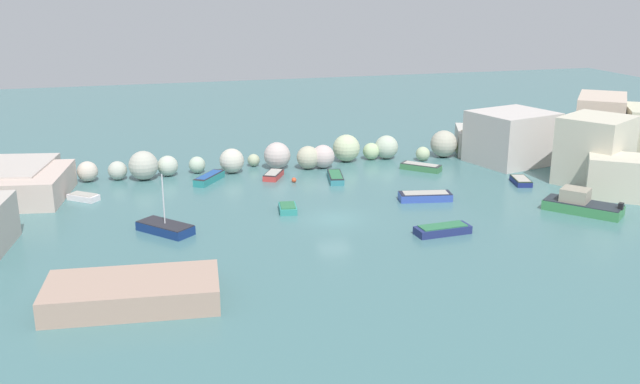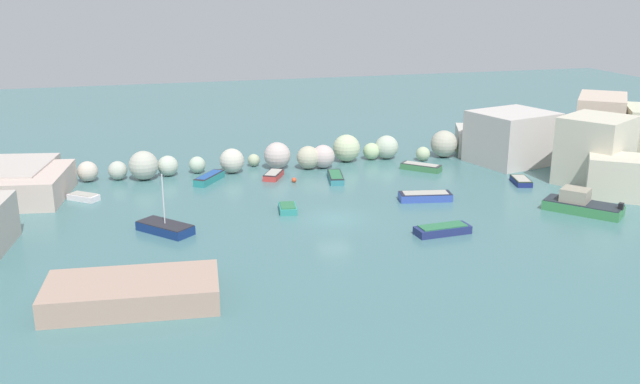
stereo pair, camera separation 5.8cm
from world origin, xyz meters
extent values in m
plane|color=#457375|center=(0.00, 0.00, 0.00)|extent=(160.00, 160.00, 0.00)
cube|color=beige|center=(-22.56, 11.88, 1.15)|extent=(6.28, 9.02, 2.31)
cube|color=#BEB2A9|center=(-24.57, 14.17, 1.24)|extent=(7.51, 9.29, 2.47)
cube|color=beige|center=(21.96, 14.56, 1.33)|extent=(6.77, 5.33, 2.67)
cube|color=beige|center=(22.18, 16.54, 1.29)|extent=(8.73, 8.14, 2.58)
cube|color=beige|center=(25.36, 3.55, 3.02)|extent=(7.79, 7.54, 6.04)
cube|color=beige|center=(22.10, 12.19, 2.56)|extent=(8.71, 8.07, 5.12)
cube|color=beige|center=(24.50, -0.52, 1.73)|extent=(5.97, 5.92, 3.46)
cube|color=#BFB2A5|center=(27.34, 16.75, 1.60)|extent=(7.66, 7.59, 3.20)
cube|color=#C7B19E|center=(31.46, 11.22, 3.24)|extent=(8.32, 8.88, 6.48)
sphere|color=beige|center=(-18.52, 16.22, 0.93)|extent=(1.85, 1.85, 1.85)
sphere|color=#B6B9AA|center=(-15.89, 16.09, 0.86)|extent=(1.72, 1.72, 1.72)
sphere|color=#B6B6A6|center=(-13.58, 15.47, 1.33)|extent=(2.66, 2.66, 2.66)
sphere|color=beige|center=(-11.37, 16.24, 0.95)|extent=(1.91, 1.91, 1.91)
sphere|color=#B4C6AC|center=(-8.62, 16.55, 0.78)|extent=(1.57, 1.57, 1.57)
sphere|color=beige|center=(-5.43, 15.70, 1.17)|extent=(2.33, 2.33, 2.33)
sphere|color=#B0BA94|center=(-3.00, 17.63, 0.60)|extent=(1.21, 1.21, 1.21)
sphere|color=beige|center=(-0.94, 16.14, 1.29)|extent=(2.57, 2.57, 2.57)
sphere|color=#BAB59A|center=(1.93, 15.23, 1.11)|extent=(2.23, 2.23, 2.23)
sphere|color=beige|center=(3.40, 15.17, 1.13)|extent=(2.26, 2.26, 2.26)
sphere|color=beige|center=(6.37, 17.03, 1.36)|extent=(2.73, 2.73, 2.73)
sphere|color=#B1C995|center=(9.07, 17.10, 0.85)|extent=(1.70, 1.70, 1.70)
sphere|color=#B7C4AB|center=(10.70, 17.08, 1.19)|extent=(2.39, 2.39, 2.39)
sphere|color=#B2C498|center=(13.92, 15.20, 0.71)|extent=(1.43, 1.43, 1.43)
sphere|color=#B2AF9B|center=(16.65, 16.14, 1.38)|extent=(2.76, 2.76, 2.76)
sphere|color=beige|center=(18.72, 16.04, 0.73)|extent=(1.47, 1.47, 1.47)
sphere|color=#C2BD95|center=(20.52, 16.33, 1.28)|extent=(2.55, 2.55, 2.55)
cube|color=tan|center=(-15.16, -11.20, 0.73)|extent=(9.99, 5.65, 1.46)
sphere|color=#E04C28|center=(-0.55, 10.84, 0.22)|extent=(0.45, 0.45, 0.45)
cube|color=white|center=(-18.69, 10.28, 0.24)|extent=(2.72, 2.53, 0.48)
cube|color=#ADA89E|center=(-18.69, 10.28, 0.52)|extent=(2.32, 2.15, 0.08)
cube|color=navy|center=(-12.65, 0.43, 0.32)|extent=(4.14, 4.38, 0.64)
cube|color=#25242B|center=(-12.65, 0.43, 0.67)|extent=(4.06, 4.30, 0.06)
cylinder|color=silver|center=(-12.65, 0.43, 2.51)|extent=(0.10, 0.10, 3.74)
cube|color=navy|center=(6.58, -5.24, 0.28)|extent=(4.14, 1.72, 0.57)
cube|color=#2D7047|center=(6.58, -5.24, 0.61)|extent=(3.52, 1.46, 0.08)
cube|color=teal|center=(-3.01, 2.74, 0.24)|extent=(1.65, 2.38, 0.49)
cube|color=#2D7047|center=(-3.01, 2.74, 0.53)|extent=(1.40, 2.03, 0.08)
cube|color=teal|center=(-7.92, 13.07, 0.31)|extent=(3.22, 3.92, 0.62)
cube|color=#2A2327|center=(-7.92, 13.07, 0.65)|extent=(3.16, 3.84, 0.06)
cube|color=#234C93|center=(-7.92, 13.07, 0.66)|extent=(2.74, 3.33, 0.08)
cube|color=teal|center=(3.28, 10.53, 0.25)|extent=(1.96, 4.06, 0.51)
cube|color=black|center=(3.28, 10.53, 0.54)|extent=(1.92, 3.98, 0.06)
cube|color=#2D7047|center=(3.28, 10.53, 0.55)|extent=(1.66, 3.45, 0.08)
cube|color=#3C884D|center=(19.31, -3.68, 0.38)|extent=(5.50, 5.93, 0.76)
cube|color=#222A31|center=(19.31, -3.68, 0.79)|extent=(5.39, 5.81, 0.06)
cube|color=#9E937F|center=(18.88, -3.17, 1.30)|extent=(2.69, 2.72, 1.08)
cube|color=black|center=(21.10, -5.80, 1.01)|extent=(0.57, 0.56, 0.50)
cube|color=#C63B38|center=(-2.04, 12.77, 0.25)|extent=(2.44, 3.10, 0.49)
cube|color=black|center=(-2.04, 12.77, 0.52)|extent=(2.39, 3.04, 0.06)
cube|color=#ADA89E|center=(-2.04, 12.77, 0.53)|extent=(2.07, 2.64, 0.08)
cube|color=navy|center=(19.02, 4.94, 0.22)|extent=(1.96, 2.98, 0.44)
cube|color=#213021|center=(19.02, 4.94, 0.47)|extent=(1.92, 2.92, 0.06)
cube|color=#ADA89E|center=(19.02, 4.94, 0.48)|extent=(1.66, 2.54, 0.08)
cube|color=#3550B0|center=(8.67, 2.61, 0.30)|extent=(4.53, 2.27, 0.60)
cube|color=#1F2133|center=(8.67, 2.61, 0.63)|extent=(4.44, 2.22, 0.06)
cube|color=#ADA89E|center=(8.67, 2.61, 0.64)|extent=(3.85, 1.93, 0.08)
cube|color=#C53E30|center=(-12.12, -8.40, 0.30)|extent=(3.41, 2.25, 0.60)
cube|color=#1E3235|center=(-12.12, -8.40, 0.63)|extent=(3.35, 2.21, 0.06)
cube|color=#3E7D4B|center=(12.25, 11.74, 0.27)|extent=(3.64, 3.63, 0.55)
cube|color=#2C3032|center=(12.25, 11.74, 0.58)|extent=(3.57, 3.55, 0.06)
cube|color=#ADA89E|center=(12.25, 11.74, 0.59)|extent=(3.10, 3.08, 0.08)
camera|label=1|loc=(-14.76, -48.92, 17.45)|focal=39.59mm
camera|label=2|loc=(-14.71, -48.93, 17.45)|focal=39.59mm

